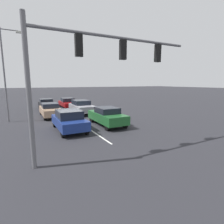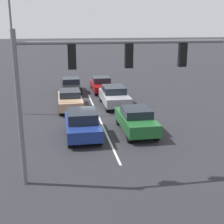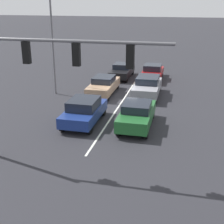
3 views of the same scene
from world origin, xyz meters
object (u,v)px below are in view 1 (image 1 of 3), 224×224
object	(u,v)px
car_navy_midlane_front	(69,120)
car_tan_midlane_second	(50,110)
car_darkgreen_leftlane_front	(107,116)
car_gray_leftlane_second	(82,107)
traffic_signal_gantry	(92,61)
street_lamp_right_shoulder	(6,70)
car_maroon_leftlane_third	(68,103)
car_black_midlane_third	(46,104)

from	to	relation	value
car_navy_midlane_front	car_tan_midlane_second	world-z (taller)	car_navy_midlane_front
car_darkgreen_leftlane_front	car_gray_leftlane_second	distance (m)	6.52
traffic_signal_gantry	street_lamp_right_shoulder	size ratio (longest dim) A/B	1.01
car_darkgreen_leftlane_front	car_navy_midlane_front	bearing A→B (deg)	3.13
car_tan_midlane_second	car_maroon_leftlane_third	size ratio (longest dim) A/B	1.00
car_darkgreen_leftlane_front	car_black_midlane_third	distance (m)	12.62
car_black_midlane_third	street_lamp_right_shoulder	distance (m)	8.84
traffic_signal_gantry	car_darkgreen_leftlane_front	bearing A→B (deg)	-122.17
car_darkgreen_leftlane_front	street_lamp_right_shoulder	size ratio (longest dim) A/B	0.53
car_tan_midlane_second	car_black_midlane_third	bearing A→B (deg)	-93.45
car_navy_midlane_front	car_darkgreen_leftlane_front	world-z (taller)	car_navy_midlane_front
car_gray_leftlane_second	traffic_signal_gantry	world-z (taller)	traffic_signal_gantry
car_tan_midlane_second	street_lamp_right_shoulder	distance (m)	5.54
car_gray_leftlane_second	car_tan_midlane_second	distance (m)	3.59
car_navy_midlane_front	traffic_signal_gantry	world-z (taller)	traffic_signal_gantry
car_gray_leftlane_second	traffic_signal_gantry	bearing A→B (deg)	74.82
car_darkgreen_leftlane_front	car_gray_leftlane_second	world-z (taller)	car_gray_leftlane_second
car_tan_midlane_second	car_maroon_leftlane_third	world-z (taller)	car_tan_midlane_second
car_darkgreen_leftlane_front	car_black_midlane_third	bearing A→B (deg)	-74.33
car_gray_leftlane_second	street_lamp_right_shoulder	distance (m)	8.35
car_navy_midlane_front	car_black_midlane_third	bearing A→B (deg)	-89.59
car_darkgreen_leftlane_front	car_gray_leftlane_second	xyz separation A→B (m)	(0.18, -6.52, 0.03)
car_tan_midlane_second	traffic_signal_gantry	distance (m)	12.38
car_black_midlane_third	car_tan_midlane_second	bearing A→B (deg)	86.55
car_navy_midlane_front	car_maroon_leftlane_third	size ratio (longest dim) A/B	0.92
car_navy_midlane_front	car_tan_midlane_second	bearing A→B (deg)	-86.11
car_darkgreen_leftlane_front	traffic_signal_gantry	xyz separation A→B (m)	(3.43, 5.46, 3.81)
car_gray_leftlane_second	car_maroon_leftlane_third	xyz separation A→B (m)	(0.24, -5.74, -0.13)
car_tan_midlane_second	traffic_signal_gantry	size ratio (longest dim) A/B	0.55
car_maroon_leftlane_third	street_lamp_right_shoulder	size ratio (longest dim) A/B	0.56
car_black_midlane_third	car_maroon_leftlane_third	world-z (taller)	car_black_midlane_third
car_darkgreen_leftlane_front	car_gray_leftlane_second	size ratio (longest dim) A/B	0.97
car_black_midlane_third	car_maroon_leftlane_third	xyz separation A→B (m)	(-2.99, -0.11, -0.02)
car_navy_midlane_front	car_maroon_leftlane_third	world-z (taller)	car_navy_midlane_front
car_darkgreen_leftlane_front	car_tan_midlane_second	xyz separation A→B (m)	(3.76, -6.30, -0.06)
car_navy_midlane_front	car_maroon_leftlane_third	xyz separation A→B (m)	(-2.90, -12.44, -0.11)
car_gray_leftlane_second	car_darkgreen_leftlane_front	bearing A→B (deg)	91.59
car_navy_midlane_front	car_tan_midlane_second	xyz separation A→B (m)	(0.44, -6.48, -0.07)
car_darkgreen_leftlane_front	car_tan_midlane_second	distance (m)	7.34
car_darkgreen_leftlane_front	traffic_signal_gantry	distance (m)	7.49
car_darkgreen_leftlane_front	street_lamp_right_shoulder	bearing A→B (deg)	-35.93
car_gray_leftlane_second	traffic_signal_gantry	distance (m)	12.97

